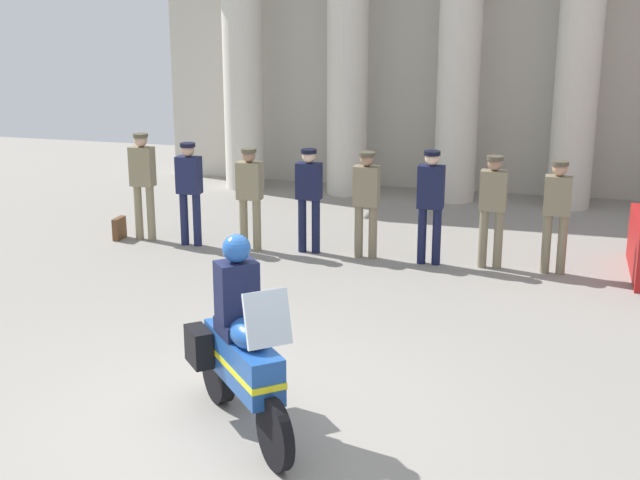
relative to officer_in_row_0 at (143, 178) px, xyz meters
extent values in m
plane|color=gray|center=(3.55, -5.62, -1.04)|extent=(28.00, 28.00, 0.00)
cube|color=beige|center=(4.55, 5.15, 2.35)|extent=(12.47, 0.30, 6.79)
cylinder|color=beige|center=(0.25, 4.16, 1.62)|extent=(0.80, 0.80, 5.32)
cylinder|color=beige|center=(2.40, 4.16, 1.62)|extent=(0.80, 0.80, 5.32)
cylinder|color=beige|center=(4.55, 4.16, 1.62)|extent=(0.80, 0.80, 5.32)
cylinder|color=beige|center=(6.70, 4.16, 1.62)|extent=(0.80, 0.80, 5.32)
cylinder|color=#847A5B|center=(-0.11, 0.00, -0.59)|extent=(0.13, 0.13, 0.91)
cylinder|color=#847A5B|center=(0.11, 0.00, -0.59)|extent=(0.13, 0.13, 0.91)
cube|color=#847A5B|center=(0.00, 0.00, 0.19)|extent=(0.39, 0.23, 0.64)
sphere|color=tan|center=(0.00, 0.00, 0.61)|extent=(0.21, 0.21, 0.21)
cylinder|color=#4F4937|center=(0.00, 0.00, 0.69)|extent=(0.24, 0.24, 0.06)
cylinder|color=#191E42|center=(0.74, -0.10, -0.61)|extent=(0.13, 0.13, 0.86)
cylinder|color=#191E42|center=(0.96, -0.10, -0.61)|extent=(0.13, 0.13, 0.86)
cube|color=#191E42|center=(0.85, -0.10, 0.11)|extent=(0.39, 0.23, 0.59)
sphere|color=tan|center=(0.85, -0.10, 0.51)|extent=(0.21, 0.21, 0.21)
cylinder|color=black|center=(0.85, -0.10, 0.59)|extent=(0.24, 0.24, 0.06)
cylinder|color=#847A5B|center=(1.75, -0.10, -0.63)|extent=(0.13, 0.13, 0.82)
cylinder|color=#847A5B|center=(1.97, -0.10, -0.63)|extent=(0.13, 0.13, 0.82)
cube|color=#847A5B|center=(1.86, -0.10, 0.08)|extent=(0.39, 0.23, 0.59)
sphere|color=#997056|center=(1.86, -0.10, 0.47)|extent=(0.21, 0.21, 0.21)
cylinder|color=#4F4937|center=(1.86, -0.10, 0.55)|extent=(0.24, 0.24, 0.06)
cylinder|color=#141938|center=(2.68, 0.01, -0.61)|extent=(0.13, 0.13, 0.86)
cylinder|color=#141938|center=(2.90, 0.01, -0.61)|extent=(0.13, 0.13, 0.86)
cube|color=#141938|center=(2.79, 0.01, 0.10)|extent=(0.39, 0.23, 0.56)
sphere|color=beige|center=(2.79, 0.01, 0.49)|extent=(0.21, 0.21, 0.21)
cylinder|color=black|center=(2.79, 0.01, 0.57)|extent=(0.24, 0.24, 0.06)
cylinder|color=#7A7056|center=(3.59, -0.04, -0.63)|extent=(0.13, 0.13, 0.82)
cylinder|color=#7A7056|center=(3.81, -0.04, -0.63)|extent=(0.13, 0.13, 0.82)
cube|color=#7A7056|center=(3.70, -0.04, 0.09)|extent=(0.39, 0.23, 0.61)
sphere|color=#997056|center=(3.70, -0.04, 0.49)|extent=(0.21, 0.21, 0.21)
cylinder|color=#494334|center=(3.70, -0.04, 0.57)|extent=(0.24, 0.24, 0.06)
cylinder|color=#141938|center=(4.57, -0.10, -0.61)|extent=(0.13, 0.13, 0.86)
cylinder|color=#141938|center=(4.79, -0.10, -0.61)|extent=(0.13, 0.13, 0.86)
cube|color=#141938|center=(4.68, -0.10, 0.14)|extent=(0.39, 0.23, 0.64)
sphere|color=beige|center=(4.68, -0.10, 0.57)|extent=(0.21, 0.21, 0.21)
cylinder|color=black|center=(4.68, -0.10, 0.65)|extent=(0.24, 0.24, 0.06)
cylinder|color=#7A7056|center=(5.47, -0.05, -0.60)|extent=(0.13, 0.13, 0.88)
cylinder|color=#7A7056|center=(5.69, -0.05, -0.60)|extent=(0.13, 0.13, 0.88)
cube|color=#7A7056|center=(5.58, -0.05, 0.13)|extent=(0.39, 0.23, 0.58)
sphere|color=#997056|center=(5.58, -0.05, 0.53)|extent=(0.21, 0.21, 0.21)
cylinder|color=#494334|center=(5.58, -0.05, 0.61)|extent=(0.24, 0.24, 0.06)
cylinder|color=#7A7056|center=(6.38, -0.10, -0.60)|extent=(0.13, 0.13, 0.88)
cylinder|color=#7A7056|center=(6.60, -0.10, -0.60)|extent=(0.13, 0.13, 0.88)
cube|color=#7A7056|center=(6.49, -0.10, 0.12)|extent=(0.39, 0.23, 0.56)
sphere|color=tan|center=(6.49, -0.10, 0.51)|extent=(0.21, 0.21, 0.21)
cylinder|color=#494334|center=(6.49, -0.10, 0.59)|extent=(0.24, 0.24, 0.06)
cylinder|color=black|center=(4.26, -6.29, -0.72)|extent=(0.49, 0.55, 0.64)
cylinder|color=black|center=(3.30, -5.20, -0.72)|extent=(0.53, 0.58, 0.64)
cube|color=#1E4C99|center=(3.78, -5.74, -0.32)|extent=(1.05, 1.15, 0.44)
ellipsoid|color=#1E4C99|center=(3.88, -5.86, 0.00)|extent=(0.58, 0.60, 0.26)
cube|color=yellow|center=(3.78, -5.74, -0.34)|extent=(1.07, 1.17, 0.06)
cube|color=silver|center=(4.17, -6.20, 0.30)|extent=(0.41, 0.38, 0.47)
cube|color=black|center=(3.65, -5.20, -0.32)|extent=(0.37, 0.39, 0.36)
cube|color=black|center=(3.26, -5.54, -0.32)|extent=(0.37, 0.39, 0.36)
cube|color=#141938|center=(3.70, -5.65, -0.03)|extent=(0.52, 0.52, 0.14)
cube|color=#141938|center=(3.70, -5.65, 0.32)|extent=(0.44, 0.43, 0.56)
sphere|color=#1E4C99|center=(3.71, -5.67, 0.73)|extent=(0.26, 0.26, 0.26)
cube|color=brown|center=(-0.44, -0.07, -0.86)|extent=(0.10, 0.32, 0.36)
camera|label=1|loc=(6.41, -12.83, 3.00)|focal=49.90mm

